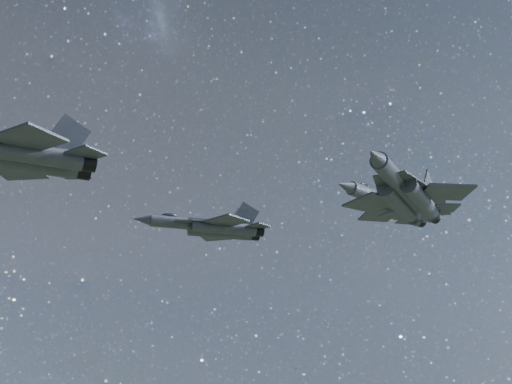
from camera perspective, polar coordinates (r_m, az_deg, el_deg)
jet_lead at (r=61.77m, az=-19.28°, el=3.08°), size 18.78×12.77×4.72m
jet_left at (r=87.01m, az=-3.58°, el=-2.83°), size 16.48×10.88×4.21m
jet_right at (r=64.47m, az=11.81°, el=-0.06°), size 17.11×11.19×4.42m
jet_slot at (r=81.23m, az=11.10°, el=-1.10°), size 17.03×12.02×4.31m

